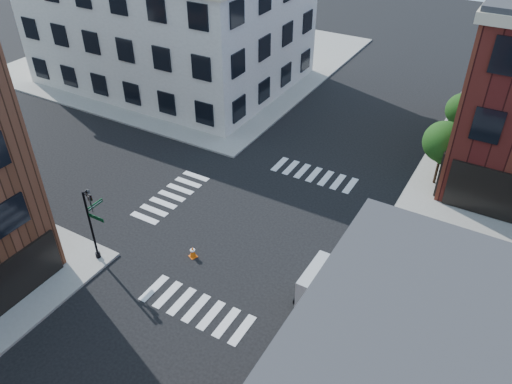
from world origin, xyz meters
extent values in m
plane|color=black|center=(0.00, 0.00, 0.00)|extent=(120.00, 120.00, 0.00)
cube|color=gray|center=(-21.00, 21.00, 0.07)|extent=(30.00, 30.00, 0.15)
cube|color=beige|center=(-19.00, 16.00, 5.50)|extent=(22.00, 16.00, 11.00)
cylinder|color=black|center=(7.50, 10.00, 0.89)|extent=(0.18, 0.18, 1.47)
cylinder|color=black|center=(7.50, 10.00, 1.62)|extent=(0.12, 0.12, 1.47)
sphere|color=#0F350E|center=(7.50, 10.00, 3.30)|extent=(2.69, 2.69, 2.69)
sphere|color=#0F350E|center=(7.75, 9.90, 2.75)|extent=(1.85, 1.85, 1.85)
cylinder|color=black|center=(7.50, 16.00, 0.81)|extent=(0.18, 0.18, 1.33)
cylinder|color=black|center=(7.50, 16.00, 1.48)|extent=(0.12, 0.12, 1.33)
sphere|color=#0F350E|center=(7.50, 16.00, 3.00)|extent=(2.43, 2.43, 2.43)
sphere|color=#0F350E|center=(7.75, 15.90, 2.51)|extent=(1.67, 1.67, 1.67)
cylinder|color=black|center=(-6.80, -6.80, 2.30)|extent=(0.12, 0.12, 4.60)
cylinder|color=black|center=(-6.80, -6.80, 0.30)|extent=(0.28, 0.28, 0.30)
cube|color=#053819|center=(-6.25, -6.80, 3.15)|extent=(1.10, 0.03, 0.22)
cube|color=#053819|center=(-6.80, -6.25, 3.40)|extent=(0.03, 1.10, 0.22)
imported|color=black|center=(-6.45, -6.70, 3.90)|extent=(0.22, 0.18, 1.10)
imported|color=black|center=(-6.90, -6.45, 3.90)|extent=(0.18, 0.22, 1.10)
cube|color=silver|center=(9.81, -4.18, 2.27)|extent=(6.29, 2.78, 3.34)
cube|color=maroon|center=(9.79, -5.55, 2.27)|extent=(2.37, 0.07, 0.76)
cube|color=maroon|center=(9.83, -2.81, 2.27)|extent=(2.37, 0.07, 0.76)
cube|color=#B6B6B8|center=(5.71, -4.13, 1.67)|extent=(2.19, 2.62, 2.16)
cube|color=black|center=(4.69, -4.12, 2.05)|extent=(0.13, 2.05, 0.97)
cube|color=black|center=(8.52, -4.17, 0.54)|extent=(8.64, 1.19, 0.27)
cylinder|color=black|center=(5.70, -5.26, 0.54)|extent=(1.08, 0.39, 1.08)
cylinder|color=black|center=(5.72, -3.00, 0.54)|extent=(1.08, 0.39, 1.08)
cylinder|color=black|center=(9.58, -5.31, 0.54)|extent=(1.08, 0.39, 1.08)
cylinder|color=black|center=(9.61, -3.05, 0.54)|extent=(1.08, 0.39, 1.08)
cylinder|color=black|center=(12.20, -3.08, 0.54)|extent=(1.08, 0.39, 1.08)
cube|color=#F9610B|center=(-2.36, -4.01, 0.02)|extent=(0.52, 0.52, 0.04)
cone|color=#F9610B|center=(-2.36, -4.01, 0.37)|extent=(0.50, 0.50, 0.73)
cylinder|color=white|center=(-2.36, -4.01, 0.47)|extent=(0.28, 0.28, 0.08)
camera|label=1|loc=(11.07, -20.10, 19.18)|focal=35.00mm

